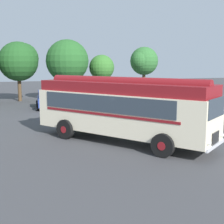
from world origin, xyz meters
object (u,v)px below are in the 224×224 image
(vintage_bus, at_px, (122,107))
(car_mid_left, at_px, (76,99))
(car_far_right, at_px, (131,96))
(car_mid_right, at_px, (103,97))
(car_near_left, at_px, (47,99))

(vintage_bus, height_order, car_mid_left, vintage_bus)
(vintage_bus, relative_size, car_far_right, 2.27)
(vintage_bus, relative_size, car_mid_left, 2.29)
(vintage_bus, relative_size, car_mid_right, 2.25)
(vintage_bus, distance_m, car_far_right, 15.29)
(car_mid_right, distance_m, car_far_right, 2.85)
(car_mid_left, height_order, car_far_right, same)
(car_mid_left, bearing_deg, car_near_left, 164.12)
(car_mid_left, bearing_deg, vintage_bus, -92.65)
(car_mid_right, relative_size, car_far_right, 1.01)
(car_near_left, height_order, car_mid_right, same)
(car_near_left, bearing_deg, car_mid_left, -15.88)
(car_mid_right, bearing_deg, car_far_right, -5.50)
(car_mid_right, bearing_deg, vintage_bus, -104.14)
(car_mid_right, bearing_deg, car_mid_left, -165.71)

